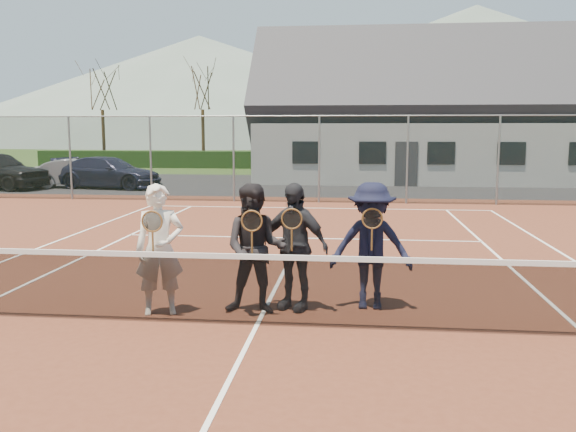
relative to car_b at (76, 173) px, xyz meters
name	(u,v)px	position (x,y,z in m)	size (l,w,h in m)	color
ground	(327,186)	(10.99, 1.91, -0.62)	(220.00, 220.00, 0.00)	#2B4418
court_surface	(257,326)	(10.99, -18.09, -0.61)	(30.00, 30.00, 0.02)	#562819
tarmac_carpark	(241,185)	(6.99, 1.91, -0.62)	(40.00, 12.00, 0.01)	black
hedge_row	(336,160)	(10.99, 13.91, -0.07)	(40.00, 1.20, 1.10)	black
hill_west	(200,90)	(-14.01, 76.91, 8.38)	(110.00, 110.00, 18.00)	slate
hill_centre	(474,76)	(30.99, 76.91, 10.38)	(120.00, 120.00, 22.00)	#57685D
car_b	(76,173)	(0.00, 0.00, 0.00)	(1.32, 3.77, 1.24)	#999AA1
car_c	(109,173)	(1.63, -0.31, 0.06)	(1.91, 4.69, 1.36)	#191B33
court_markings	(257,325)	(10.99, -18.09, -0.60)	(11.03, 23.83, 0.01)	white
tennis_net	(257,287)	(10.99, -18.09, -0.08)	(11.68, 0.08, 1.10)	slate
perimeter_fence	(319,159)	(10.99, -4.59, 0.90)	(30.07, 0.07, 3.02)	slate
clubhouse	(411,100)	(14.99, 5.90, 3.37)	(15.60, 8.20, 7.70)	silver
tree_a	(101,81)	(-5.01, 14.91, 5.17)	(3.20, 3.20, 7.77)	#372214
tree_b	(202,80)	(1.99, 14.91, 5.17)	(3.20, 3.20, 7.77)	#3C2615
tree_c	(368,78)	(12.99, 14.91, 5.17)	(3.20, 3.20, 7.77)	#362013
tree_d	(528,77)	(22.99, 14.91, 5.17)	(3.20, 3.20, 7.77)	#352413
player_a	(160,249)	(9.58, -17.72, 0.30)	(0.76, 0.62, 1.80)	white
player_b	(255,249)	(10.88, -17.52, 0.30)	(0.88, 0.69, 1.80)	black
player_c	(294,246)	(11.39, -17.28, 0.30)	(1.14, 0.82, 1.80)	#25252A
player_d	(371,246)	(12.47, -17.14, 0.30)	(1.17, 0.69, 1.80)	black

